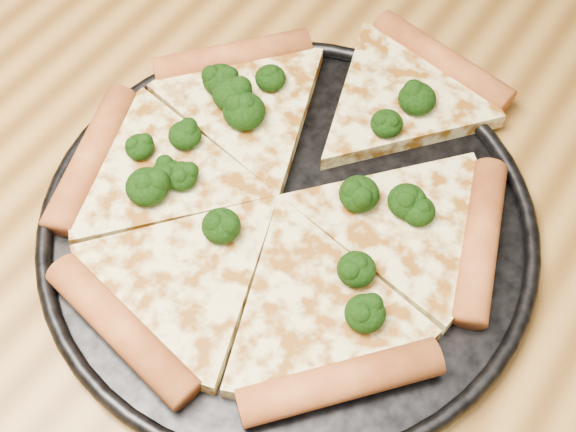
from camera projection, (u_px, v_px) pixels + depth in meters
The scene contains 4 objects.
dining_table at pixel (197, 241), 0.64m from camera, with size 1.20×0.90×0.75m.
pizza_pan at pixel (288, 222), 0.54m from camera, with size 0.35×0.35×0.02m.
pizza at pixel (286, 191), 0.54m from camera, with size 0.33×0.37×0.02m.
broccoli_florets at pixel (277, 158), 0.54m from camera, with size 0.23×0.21×0.02m.
Camera 1 is at (0.25, -0.23, 1.21)m, focal length 47.81 mm.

